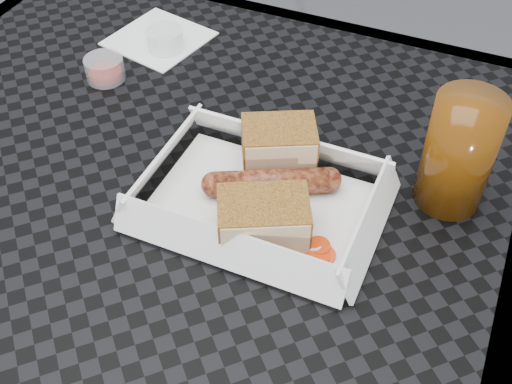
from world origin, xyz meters
TOP-DOWN VIEW (x-y plane):
  - patio_table at (0.00, 0.00)m, footprint 0.80×0.80m
  - food_tray at (0.13, 0.01)m, footprint 0.22×0.15m
  - bratwurst at (0.13, 0.03)m, footprint 0.14×0.08m
  - bread_near at (0.12, 0.08)m, footprint 0.10×0.09m
  - bread_far at (0.15, -0.03)m, footprint 0.11×0.09m
  - veg_garnish at (0.20, -0.03)m, footprint 0.03×0.03m
  - napkin at (-0.13, 0.25)m, footprint 0.14×0.14m
  - condiment_cup_sauce at (-0.15, 0.14)m, footprint 0.05×0.05m
  - condiment_cup_empty at (-0.11, 0.23)m, footprint 0.05×0.05m
  - drink_glass at (0.30, 0.10)m, footprint 0.07×0.07m

SIDE VIEW (x-z plane):
  - patio_table at x=0.00m, z-range 0.30..1.04m
  - napkin at x=-0.13m, z-range 0.74..0.75m
  - food_tray at x=0.13m, z-range 0.74..0.75m
  - veg_garnish at x=0.20m, z-range 0.75..0.75m
  - condiment_cup_sauce at x=-0.15m, z-range 0.74..0.78m
  - condiment_cup_empty at x=-0.11m, z-range 0.74..0.78m
  - bratwurst at x=0.13m, z-range 0.75..0.78m
  - bread_far at x=0.15m, z-range 0.75..0.79m
  - bread_near at x=0.12m, z-range 0.75..0.80m
  - drink_glass at x=0.30m, z-range 0.74..0.87m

